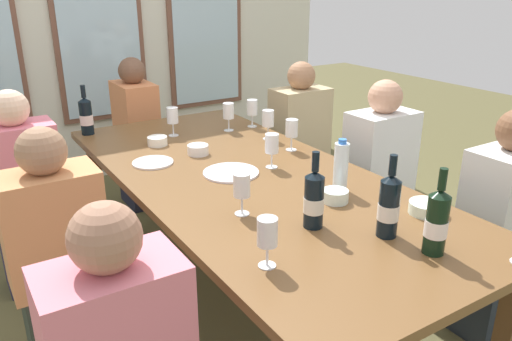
{
  "coord_description": "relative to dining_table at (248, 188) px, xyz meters",
  "views": [
    {
      "loc": [
        -1.18,
        -1.93,
        1.63
      ],
      "look_at": [
        0.0,
        -0.07,
        0.79
      ],
      "focal_mm": 35.57,
      "sensor_mm": 36.0,
      "label": 1
    }
  ],
  "objects": [
    {
      "name": "seated_person_6",
      "position": [
        0.0,
        1.57,
        -0.15
      ],
      "size": [
        0.24,
        0.38,
        1.11
      ],
      "color": "#232538",
      "rests_on": "ground"
    },
    {
      "name": "wine_glass_5",
      "position": [
        0.4,
        0.2,
        0.18
      ],
      "size": [
        0.07,
        0.07,
        0.17
      ],
      "color": "white",
      "rests_on": "dining_table"
    },
    {
      "name": "seated_person_0",
      "position": [
        -0.89,
        0.03,
        -0.15
      ],
      "size": [
        0.38,
        0.24,
        1.11
      ],
      "color": "#2B342B",
      "rests_on": "ground"
    },
    {
      "name": "wine_glass_6",
      "position": [
        0.3,
        0.72,
        0.18
      ],
      "size": [
        0.07,
        0.07,
        0.17
      ],
      "color": "white",
      "rests_on": "dining_table"
    },
    {
      "name": "wine_bottle_0",
      "position": [
        -0.07,
        -0.58,
        0.18
      ],
      "size": [
        0.08,
        0.08,
        0.3
      ],
      "color": "black",
      "rests_on": "dining_table"
    },
    {
      "name": "white_plate_1",
      "position": [
        -0.05,
        0.07,
        0.07
      ],
      "size": [
        0.27,
        0.27,
        0.01
      ],
      "primitive_type": "cylinder",
      "color": "white",
      "rests_on": "dining_table"
    },
    {
      "name": "wine_glass_4",
      "position": [
        -0.03,
        0.8,
        0.18
      ],
      "size": [
        0.07,
        0.07,
        0.17
      ],
      "color": "white",
      "rests_on": "dining_table"
    },
    {
      "name": "white_plate_0",
      "position": [
        -0.32,
        0.41,
        0.07
      ],
      "size": [
        0.21,
        0.21,
        0.01
      ],
      "primitive_type": "cylinder",
      "color": "white",
      "rests_on": "dining_table"
    },
    {
      "name": "tasting_bowl_1",
      "position": [
        -0.06,
        0.41,
        0.09
      ],
      "size": [
        0.11,
        0.11,
        0.05
      ],
      "primitive_type": "cylinder",
      "color": "white",
      "rests_on": "dining_table"
    },
    {
      "name": "water_bottle",
      "position": [
        0.25,
        -0.37,
        0.18
      ],
      "size": [
        0.06,
        0.06,
        0.24
      ],
      "color": "white",
      "rests_on": "dining_table"
    },
    {
      "name": "wine_bottle_2",
      "position": [
        0.16,
        -0.96,
        0.18
      ],
      "size": [
        0.08,
        0.08,
        0.31
      ],
      "color": "black",
      "rests_on": "dining_table"
    },
    {
      "name": "wine_glass_2",
      "position": [
        -0.37,
        -0.73,
        0.18
      ],
      "size": [
        0.07,
        0.07,
        0.17
      ],
      "color": "white",
      "rests_on": "dining_table"
    },
    {
      "name": "back_wall_with_windows",
      "position": [
        0.0,
        2.32,
        0.77
      ],
      "size": [
        4.27,
        0.1,
        2.9
      ],
      "color": "silver",
      "rests_on": "ground"
    },
    {
      "name": "seated_person_1",
      "position": [
        0.89,
        0.01,
        -0.15
      ],
      "size": [
        0.38,
        0.24,
        1.11
      ],
      "color": "#2C2333",
      "rests_on": "ground"
    },
    {
      "name": "seated_person_2",
      "position": [
        -0.89,
        0.83,
        -0.15
      ],
      "size": [
        0.38,
        0.24,
        1.11
      ],
      "color": "#272644",
      "rests_on": "ground"
    },
    {
      "name": "wine_bottle_3",
      "position": [
        -0.46,
        1.11,
        0.18
      ],
      "size": [
        0.08,
        0.08,
        0.3
      ],
      "color": "black",
      "rests_on": "dining_table"
    },
    {
      "name": "ground_plane",
      "position": [
        0.0,
        0.0,
        -0.68
      ],
      "size": [
        12.0,
        12.0,
        0.0
      ],
      "primitive_type": "plane",
      "color": "brown"
    },
    {
      "name": "tasting_bowl_2",
      "position": [
        0.39,
        -0.74,
        0.09
      ],
      "size": [
        0.14,
        0.14,
        0.05
      ],
      "primitive_type": "cylinder",
      "color": "white",
      "rests_on": "dining_table"
    },
    {
      "name": "wine_bottle_1",
      "position": [
        0.11,
        -0.78,
        0.18
      ],
      "size": [
        0.08,
        0.08,
        0.31
      ],
      "color": "black",
      "rests_on": "dining_table"
    },
    {
      "name": "wine_glass_3",
      "position": [
        -0.24,
        -0.35,
        0.18
      ],
      "size": [
        0.07,
        0.07,
        0.17
      ],
      "color": "white",
      "rests_on": "dining_table"
    },
    {
      "name": "wine_glass_8",
      "position": [
        0.47,
        0.72,
        0.18
      ],
      "size": [
        0.07,
        0.07,
        0.17
      ],
      "color": "white",
      "rests_on": "dining_table"
    },
    {
      "name": "seated_person_3",
      "position": [
        0.89,
        0.77,
        -0.15
      ],
      "size": [
        0.38,
        0.24,
        1.11
      ],
      "color": "#2F393A",
      "rests_on": "ground"
    },
    {
      "name": "seated_person_5",
      "position": [
        0.89,
        -0.77,
        -0.15
      ],
      "size": [
        0.38,
        0.24,
        1.11
      ],
      "color": "#222931",
      "rests_on": "ground"
    },
    {
      "name": "tasting_bowl_3",
      "position": [
        0.15,
        -0.45,
        0.09
      ],
      "size": [
        0.11,
        0.11,
        0.05
      ],
      "primitive_type": "cylinder",
      "color": "white",
      "rests_on": "dining_table"
    },
    {
      "name": "wine_glass_1",
      "position": [
        0.16,
        0.04,
        0.18
      ],
      "size": [
        0.07,
        0.07,
        0.17
      ],
      "color": "white",
      "rests_on": "dining_table"
    },
    {
      "name": "dining_table",
      "position": [
        0.0,
        0.0,
        0.0
      ],
      "size": [
        1.07,
        2.43,
        0.74
      ],
      "color": "brown",
      "rests_on": "ground"
    },
    {
      "name": "wine_glass_7",
      "position": [
        0.41,
        0.44,
        0.18
      ],
      "size": [
        0.07,
        0.07,
        0.17
      ],
      "color": "white",
      "rests_on": "dining_table"
    },
    {
      "name": "tasting_bowl_0",
      "position": [
        -0.18,
        0.68,
        0.09
      ],
      "size": [
        0.11,
        0.11,
        0.05
      ],
      "primitive_type": "cylinder",
      "color": "white",
      "rests_on": "dining_table"
    }
  ]
}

